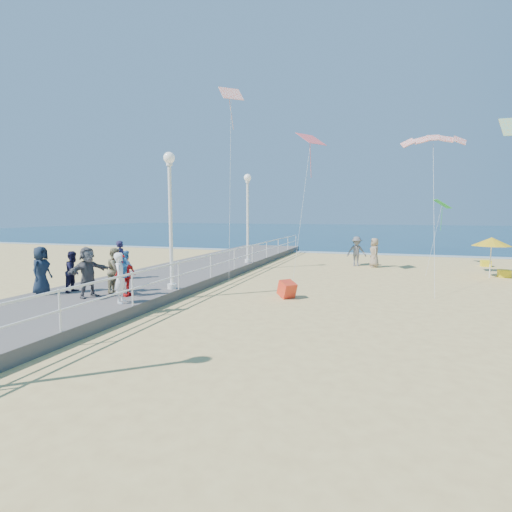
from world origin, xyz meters
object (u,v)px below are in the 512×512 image
(lamp_post_far, at_px, (248,209))
(box_kite, at_px, (287,291))
(spectator_7, at_px, (74,271))
(lamp_post_mid, at_px, (170,206))
(beach_chair_left, at_px, (486,263))
(woman_holding_toddler, at_px, (121,278))
(spectator_4, at_px, (41,271))
(spectator_1, at_px, (116,270))
(beach_walker_a, at_px, (356,251))
(beach_chair_right, at_px, (504,274))
(spectator_5, at_px, (88,272))
(beach_walker_c, at_px, (374,253))
(spectator_0, at_px, (121,260))
(beach_umbrella, at_px, (492,242))
(toddler_held, at_px, (127,264))
(spectator_3, at_px, (125,275))

(lamp_post_far, xyz_separation_m, box_kite, (4.32, -7.49, -3.36))
(spectator_7, bearing_deg, lamp_post_mid, -66.65)
(lamp_post_mid, bearing_deg, beach_chair_left, 46.56)
(lamp_post_far, relative_size, woman_holding_toddler, 3.15)
(spectator_4, xyz_separation_m, box_kite, (8.30, 3.99, -0.99))
(woman_holding_toddler, relative_size, spectator_1, 1.00)
(beach_walker_a, distance_m, beach_chair_left, 8.27)
(lamp_post_far, distance_m, woman_holding_toddler, 12.00)
(beach_chair_right, bearing_deg, beach_chair_left, 89.12)
(spectator_4, xyz_separation_m, beach_walker_a, (10.17, 14.96, -0.34))
(spectator_5, xyz_separation_m, beach_walker_c, (9.30, 14.62, -0.38))
(spectator_7, distance_m, beach_chair_left, 23.98)
(lamp_post_mid, xyz_separation_m, spectator_0, (-3.44, 1.44, -2.39))
(woman_holding_toddler, distance_m, beach_umbrella, 18.44)
(spectator_5, bearing_deg, lamp_post_mid, -24.90)
(spectator_5, relative_size, beach_walker_c, 0.98)
(lamp_post_far, xyz_separation_m, beach_walker_c, (7.30, 3.27, -2.74))
(box_kite, height_order, beach_chair_left, box_kite)
(lamp_post_mid, bearing_deg, beach_walker_a, 63.62)
(woman_holding_toddler, xyz_separation_m, toddler_held, (0.15, 0.15, 0.45))
(lamp_post_far, height_order, beach_chair_right, lamp_post_far)
(spectator_7, xyz_separation_m, beach_umbrella, (16.44, 11.47, 0.73))
(lamp_post_mid, bearing_deg, toddler_held, -93.44)
(lamp_post_mid, xyz_separation_m, spectator_7, (-3.23, -1.71, -2.48))
(toddler_held, bearing_deg, beach_umbrella, -66.42)
(beach_chair_left, xyz_separation_m, beach_chair_right, (-0.07, -4.63, 0.00))
(lamp_post_far, height_order, spectator_5, lamp_post_far)
(spectator_0, height_order, beach_walker_a, spectator_0)
(spectator_4, height_order, spectator_7, spectator_4)
(spectator_3, distance_m, beach_walker_a, 15.90)
(spectator_7, relative_size, box_kite, 2.60)
(beach_umbrella, relative_size, beach_chair_left, 3.89)
(beach_chair_left, bearing_deg, beach_chair_right, -90.88)
(box_kite, distance_m, beach_chair_left, 16.54)
(beach_chair_right, bearing_deg, beach_walker_c, 163.08)
(spectator_0, distance_m, beach_umbrella, 18.63)
(spectator_5, bearing_deg, beach_chair_right, -36.34)
(beach_walker_c, bearing_deg, toddler_held, -42.08)
(lamp_post_mid, bearing_deg, woman_holding_toddler, -96.35)
(woman_holding_toddler, bearing_deg, beach_walker_a, -42.29)
(spectator_4, distance_m, spectator_5, 1.99)
(box_kite, bearing_deg, spectator_3, 164.15)
(spectator_5, bearing_deg, spectator_0, 36.30)
(box_kite, relative_size, beach_chair_right, 1.09)
(spectator_3, bearing_deg, spectator_7, 99.43)
(spectator_7, xyz_separation_m, beach_walker_c, (10.53, 13.98, -0.26))
(lamp_post_mid, height_order, spectator_0, lamp_post_mid)
(toddler_held, xyz_separation_m, spectator_0, (-3.28, 4.04, -0.43))
(spectator_7, bearing_deg, beach_walker_c, -41.51)
(spectator_1, distance_m, beach_walker_c, 16.24)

